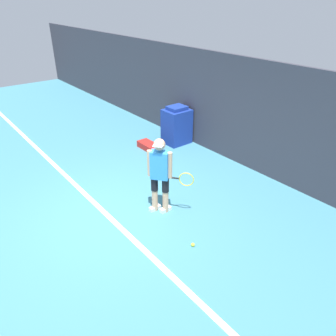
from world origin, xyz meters
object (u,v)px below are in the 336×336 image
Objects in this scene: tennis_player at (160,173)px; covered_chair at (177,126)px; tennis_ball at (193,245)px; equipment_bag at (149,146)px.

covered_chair is at bearing 96.23° from tennis_player.
tennis_player reaches higher than covered_chair.
tennis_player reaches higher than tennis_ball.
covered_chair reaches higher than equipment_bag.
equipment_bag is at bearing 154.97° from tennis_ball.
covered_chair is 1.01m from equipment_bag.
covered_chair is (-3.63, 2.65, 0.49)m from tennis_ball.
tennis_ball is at bearing -48.67° from tennis_player.
tennis_player is at bearing 170.00° from tennis_ball.
tennis_player is at bearing -31.11° from equipment_bag.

